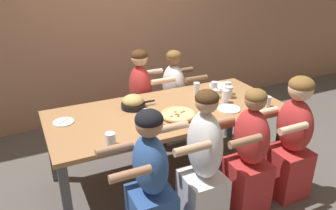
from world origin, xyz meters
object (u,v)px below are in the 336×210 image
at_px(drinking_glass_b, 196,89).
at_px(empty_plate_a, 229,109).
at_px(empty_plate_b, 220,86).
at_px(diner_near_midleft, 150,186).
at_px(drinking_glass_g, 110,140).
at_px(diner_far_midright, 174,100).
at_px(diner_near_center, 203,168).
at_px(drinking_glass_c, 147,116).
at_px(diner_far_center, 141,104).
at_px(cocktail_glass_blue, 216,94).
at_px(pizza_board_main, 178,116).
at_px(drinking_glass_a, 225,97).
at_px(diner_near_midright, 249,158).
at_px(empty_plate_c, 64,122).
at_px(drinking_glass_h, 214,88).
at_px(drinking_glass_d, 267,102).
at_px(diner_near_right, 291,142).
at_px(drinking_glass_f, 229,93).
at_px(drinking_glass_e, 228,89).
at_px(skillet_bowl, 133,102).

bearing_deg(drinking_glass_b, empty_plate_a, -81.87).
relative_size(empty_plate_b, diner_near_midleft, 0.21).
relative_size(empty_plate_b, drinking_glass_g, 2.33).
bearing_deg(diner_far_midright, diner_near_center, -17.48).
bearing_deg(drinking_glass_g, diner_near_center, -25.96).
bearing_deg(diner_near_center, drinking_glass_c, 21.31).
height_order(drinking_glass_c, diner_far_center, diner_far_center).
distance_m(drinking_glass_b, diner_far_midright, 0.55).
bearing_deg(empty_plate_a, cocktail_glass_blue, 80.46).
bearing_deg(diner_near_midleft, pizza_board_main, -43.79).
distance_m(empty_plate_b, diner_far_center, 0.92).
distance_m(drinking_glass_a, diner_far_midright, 0.87).
bearing_deg(empty_plate_b, diner_far_center, 154.80).
relative_size(pizza_board_main, diner_near_midright, 0.33).
relative_size(pizza_board_main, empty_plate_c, 2.04).
bearing_deg(diner_near_midleft, drinking_glass_h, -50.92).
bearing_deg(drinking_glass_c, drinking_glass_d, -11.06).
relative_size(drinking_glass_d, drinking_glass_g, 1.04).
xyz_separation_m(drinking_glass_a, drinking_glass_g, (-1.27, -0.32, -0.01)).
relative_size(pizza_board_main, diner_near_right, 0.32).
bearing_deg(drinking_glass_f, drinking_glass_b, 134.06).
bearing_deg(cocktail_glass_blue, empty_plate_c, 176.94).
bearing_deg(drinking_glass_e, drinking_glass_g, -160.77).
relative_size(pizza_board_main, cocktail_glass_blue, 3.45).
xyz_separation_m(empty_plate_b, diner_near_center, (-0.84, -1.05, -0.21)).
relative_size(drinking_glass_a, drinking_glass_b, 1.08).
xyz_separation_m(cocktail_glass_blue, drinking_glass_a, (0.01, -0.15, 0.02)).
height_order(drinking_glass_d, diner_near_right, diner_near_right).
height_order(drinking_glass_h, diner_near_midright, diner_near_midright).
height_order(pizza_board_main, drinking_glass_a, drinking_glass_a).
xyz_separation_m(cocktail_glass_blue, drinking_glass_g, (-1.25, -0.47, 0.01)).
bearing_deg(diner_far_center, empty_plate_a, 29.03).
bearing_deg(empty_plate_a, diner_near_right, -52.30).
bearing_deg(drinking_glass_d, drinking_glass_c, 168.94).
bearing_deg(empty_plate_a, drinking_glass_f, 55.58).
height_order(diner_far_midright, diner_near_center, diner_near_center).
bearing_deg(drinking_glass_h, empty_plate_b, 38.14).
distance_m(drinking_glass_c, diner_near_center, 0.69).
height_order(skillet_bowl, empty_plate_c, skillet_bowl).
bearing_deg(skillet_bowl, diner_far_center, 62.32).
relative_size(empty_plate_a, diner_near_right, 0.19).
distance_m(empty_plate_b, drinking_glass_g, 1.66).
distance_m(empty_plate_c, diner_near_center, 1.27).
height_order(pizza_board_main, cocktail_glass_blue, cocktail_glass_blue).
xyz_separation_m(skillet_bowl, drinking_glass_g, (-0.40, -0.58, -0.01)).
xyz_separation_m(drinking_glass_b, diner_near_center, (-0.49, -0.97, -0.26)).
relative_size(drinking_glass_d, diner_near_midleft, 0.09).
bearing_deg(diner_near_center, empty_plate_b, -38.82).
bearing_deg(pizza_board_main, empty_plate_a, -3.08).
relative_size(drinking_glass_c, diner_far_midright, 0.09).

